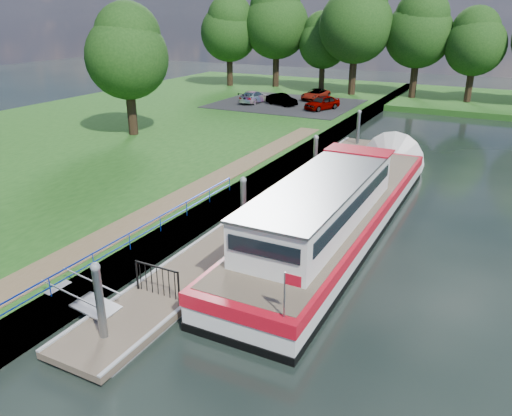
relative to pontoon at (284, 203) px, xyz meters
The scene contains 17 objects.
ground 13.00m from the pontoon, 90.00° to the right, with size 160.00×160.00×0.00m, color black.
riverbank 18.11m from the pontoon, behind, with size 32.00×90.00×0.78m, color #1B4814.
bank_edge 3.25m from the pontoon, 141.89° to the left, with size 1.10×90.00×0.78m, color #473D2D.
footpath 6.69m from the pontoon, 131.35° to the right, with size 1.60×40.00×0.05m, color brown.
carpark 27.32m from the pontoon, 113.75° to the left, with size 14.00×12.00×0.06m, color black.
blue_fence 10.43m from the pontoon, 105.38° to the right, with size 0.04×18.04×0.72m.
pontoon is the anchor object (origin of this frame).
mooring_piles 1.10m from the pontoon, ahead, with size 0.30×27.30×3.55m.
gangway 12.64m from the pontoon, 98.42° to the right, with size 2.58×1.00×0.92m.
gate_panel 10.84m from the pontoon, 90.00° to the right, with size 1.85×0.05×1.15m.
barge 3.93m from the pontoon, 20.03° to the right, with size 4.36×21.15×4.78m.
horizon_trees 36.55m from the pontoon, 92.58° to the left, with size 54.38×10.03×12.87m.
bank_tree_a 18.78m from the pontoon, 156.11° to the left, with size 6.12×6.12×9.72m.
car_a 24.29m from the pontoon, 105.46° to the left, with size 1.56×3.89×1.33m, color #999999.
car_b 26.24m from the pontoon, 114.71° to the left, with size 1.22×3.50×1.15m, color #999999.
car_c 27.79m from the pontoon, 120.67° to the left, with size 1.71×4.21×1.22m, color #999999.
car_d 29.91m from the pontoon, 107.68° to the left, with size 1.90×4.13×1.15m, color #999999.
Camera 1 is at (10.00, -9.77, 9.70)m, focal length 35.00 mm.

